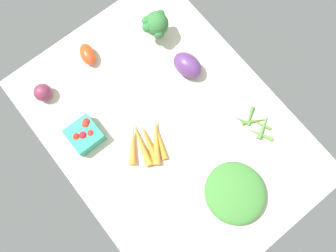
{
  "coord_description": "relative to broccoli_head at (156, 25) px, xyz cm",
  "views": [
    {
      "loc": [
        -21.52,
        17.22,
        116.97
      ],
      "look_at": [
        0.0,
        0.0,
        4.0
      ],
      "focal_mm": 35.72,
      "sensor_mm": 36.0,
      "label": 1
    }
  ],
  "objects": [
    {
      "name": "roma_tomato",
      "position": [
        8.67,
        25.19,
        -5.26
      ],
      "size": [
        9.73,
        7.24,
        5.22
      ],
      "primitive_type": "ellipsoid",
      "rotation": [
        0.0,
        0.0,
        2.89
      ],
      "color": "#E2431A",
      "rests_on": "tablecloth"
    },
    {
      "name": "broccoli_head",
      "position": [
        0.0,
        0.0,
        0.0
      ],
      "size": [
        9.5,
        10.06,
        12.4
      ],
      "color": "#A3BD80",
      "rests_on": "tablecloth"
    },
    {
      "name": "eggplant",
      "position": [
        -17.89,
        -0.18,
        -3.9
      ],
      "size": [
        12.69,
        10.0,
        7.93
      ],
      "primitive_type": "ellipsoid",
      "rotation": [
        0.0,
        0.0,
        3.34
      ],
      "color": "#5B336F",
      "rests_on": "tablecloth"
    },
    {
      "name": "leafy_greens_clump",
      "position": [
        -62.51,
        15.96,
        -5.26
      ],
      "size": [
        24.12,
        23.51,
        5.21
      ],
      "primitive_type": "ellipsoid",
      "rotation": [
        0.0,
        0.0,
        1.4
      ],
      "color": "#3E7D34",
      "rests_on": "tablecloth"
    },
    {
      "name": "okra_pile",
      "position": [
        -49.51,
        -5.92,
        -7.06
      ],
      "size": [
        15.39,
        11.17,
        1.83
      ],
      "color": "#438941",
      "rests_on": "tablecloth"
    },
    {
      "name": "carrot_bunch",
      "position": [
        -30.51,
        28.07,
        -6.5
      ],
      "size": [
        18.56,
        19.08,
        2.98
      ],
      "color": "orange",
      "rests_on": "tablecloth"
    },
    {
      "name": "berry_basket",
      "position": [
        -15.36,
        43.35,
        -4.85
      ],
      "size": [
        10.29,
        10.29,
        6.41
      ],
      "color": "teal",
      "rests_on": "tablecloth"
    },
    {
      "name": "tablecloth",
      "position": [
        -30.7,
        18.99,
        -8.87
      ],
      "size": [
        104.0,
        76.0,
        2.0
      ],
      "primitive_type": "cube",
      "color": "beige",
      "rests_on": "ground"
    },
    {
      "name": "red_onion_near_basket",
      "position": [
        6.26,
        46.12,
        -4.68
      ],
      "size": [
        6.38,
        6.38,
        6.38
      ],
      "primitive_type": "sphere",
      "color": "#762B46",
      "rests_on": "tablecloth"
    }
  ]
}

